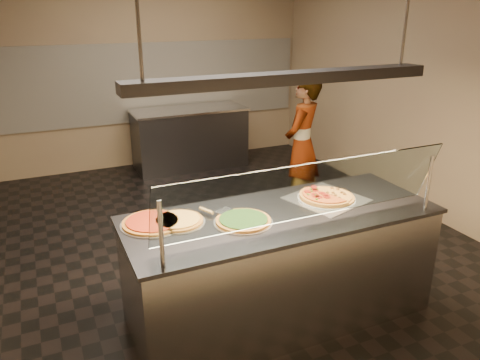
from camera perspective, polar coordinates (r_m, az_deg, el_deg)
name	(u,v)px	position (r m, az deg, el deg)	size (l,w,h in m)	color
ground	(226,239)	(5.22, -1.74, -7.26)	(5.00, 6.00, 0.02)	black
wall_back	(150,69)	(7.55, -10.86, 13.14)	(5.00, 0.02, 3.00)	#907F5D
wall_right	(418,87)	(6.10, 20.84, 10.51)	(0.02, 6.00, 3.00)	#907F5D
tile_band	(152,82)	(7.55, -10.70, 11.61)	(4.90, 0.02, 1.20)	silver
serving_counter	(280,266)	(3.82, 4.93, -10.36)	(2.43, 0.94, 0.93)	#B7B7BC
sneeze_guard	(308,192)	(3.22, 8.27, -1.51)	(2.19, 0.18, 0.54)	#B7B7BC
perforated_tray	(326,198)	(3.90, 10.46, -2.19)	(0.67, 0.67, 0.01)	silver
half_pizza_pepperoni	(315,197)	(3.84, 9.15, -2.06)	(0.34, 0.49, 0.05)	brown
half_pizza_sausage	(337,194)	(3.96, 11.79, -1.66)	(0.34, 0.49, 0.04)	brown
pizza_spinach	(243,220)	(3.43, 0.37, -4.91)	(0.44, 0.44, 0.03)	silver
pizza_cheese	(178,220)	(3.47, -7.60, -4.88)	(0.40, 0.40, 0.03)	silver
pizza_tomato	(152,222)	(3.46, -10.66, -5.08)	(0.46, 0.46, 0.03)	silver
pizza_spatula	(214,210)	(3.57, -3.21, -3.70)	(0.25, 0.21, 0.02)	#B7B7BC
prep_table	(190,138)	(7.43, -6.13, 5.13)	(1.75, 0.74, 0.93)	#343439
worker	(302,145)	(5.68, 7.57, 4.23)	(0.62, 0.40, 1.69)	#3F3D48
heat_lamp_housing	(287,78)	(3.31, 5.72, 12.25)	(2.30, 0.18, 0.08)	#343439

